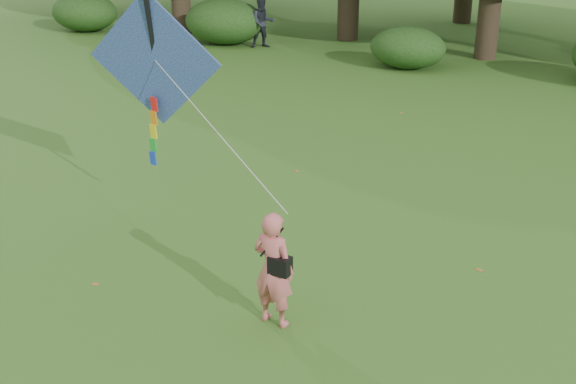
% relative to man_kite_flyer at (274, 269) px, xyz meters
% --- Properties ---
extents(ground, '(100.00, 100.00, 0.00)m').
position_rel_man_kite_flyer_xyz_m(ground, '(0.14, -0.82, -0.86)').
color(ground, '#265114').
rests_on(ground, ground).
extents(man_kite_flyer, '(0.65, 0.45, 1.71)m').
position_rel_man_kite_flyer_xyz_m(man_kite_flyer, '(0.00, 0.00, 0.00)').
color(man_kite_flyer, '#CB635F').
rests_on(man_kite_flyer, ground).
extents(bystander_left, '(1.20, 1.19, 1.95)m').
position_rel_man_kite_flyer_xyz_m(bystander_left, '(-10.13, 17.06, 0.12)').
color(bystander_left, '#22252D').
rests_on(bystander_left, ground).
extents(crossbody_bag, '(0.43, 0.20, 0.70)m').
position_rel_man_kite_flyer_xyz_m(crossbody_bag, '(0.12, -0.03, 0.11)').
color(crossbody_bag, black).
rests_on(crossbody_bag, ground).
extents(flying_kite, '(5.00, 2.53, 3.20)m').
position_rel_man_kite_flyer_xyz_m(flying_kite, '(-3.52, 2.11, 2.11)').
color(flying_kite, '#2A67B6').
rests_on(flying_kite, ground).
extents(shrub_band, '(39.15, 3.22, 1.88)m').
position_rel_man_kite_flyer_xyz_m(shrub_band, '(-0.58, 16.79, -0.00)').
color(shrub_band, '#264919').
rests_on(shrub_band, ground).
extents(fallen_leaves, '(9.03, 14.37, 0.01)m').
position_rel_man_kite_flyer_xyz_m(fallen_leaves, '(1.21, 2.94, -0.85)').
color(fallen_leaves, olive).
rests_on(fallen_leaves, ground).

